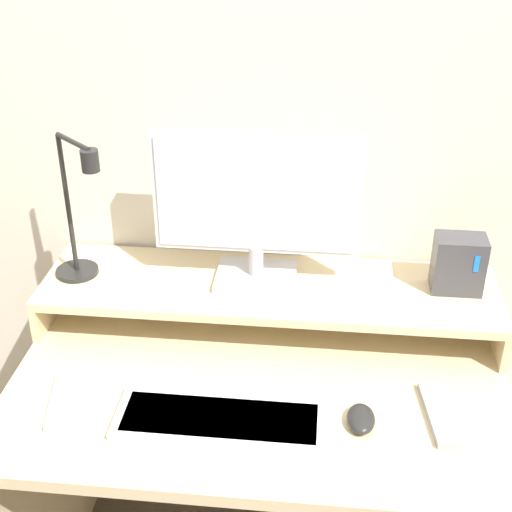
{
  "coord_description": "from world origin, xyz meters",
  "views": [
    {
      "loc": [
        0.13,
        -0.94,
        1.78
      ],
      "look_at": [
        -0.01,
        0.41,
        1.02
      ],
      "focal_mm": 50.0,
      "sensor_mm": 36.0,
      "label": 1
    }
  ],
  "objects_px": {
    "monitor": "(256,206)",
    "mouse": "(361,419)",
    "remote_secondary": "(438,414)",
    "keyboard": "(220,420)",
    "desk_lamp": "(79,223)",
    "remote_control": "(61,400)",
    "router_dock": "(458,264)"
  },
  "relations": [
    {
      "from": "monitor",
      "to": "mouse",
      "type": "xyz_separation_m",
      "value": [
        0.26,
        -0.38,
        -0.31
      ]
    },
    {
      "from": "mouse",
      "to": "remote_secondary",
      "type": "height_order",
      "value": "mouse"
    },
    {
      "from": "monitor",
      "to": "keyboard",
      "type": "distance_m",
      "value": 0.51
    },
    {
      "from": "desk_lamp",
      "to": "mouse",
      "type": "distance_m",
      "value": 0.81
    },
    {
      "from": "keyboard",
      "to": "remote_secondary",
      "type": "xyz_separation_m",
      "value": [
        0.46,
        0.07,
        -0.0
      ]
    },
    {
      "from": "remote_control",
      "to": "keyboard",
      "type": "bearing_deg",
      "value": -4.52
    },
    {
      "from": "router_dock",
      "to": "keyboard",
      "type": "bearing_deg",
      "value": -141.91
    },
    {
      "from": "monitor",
      "to": "desk_lamp",
      "type": "xyz_separation_m",
      "value": [
        -0.43,
        -0.05,
        -0.05
      ]
    },
    {
      "from": "monitor",
      "to": "mouse",
      "type": "bearing_deg",
      "value": -55.25
    },
    {
      "from": "router_dock",
      "to": "remote_secondary",
      "type": "xyz_separation_m",
      "value": [
        -0.07,
        -0.35,
        -0.18
      ]
    },
    {
      "from": "keyboard",
      "to": "mouse",
      "type": "distance_m",
      "value": 0.3
    },
    {
      "from": "remote_control",
      "to": "remote_secondary",
      "type": "distance_m",
      "value": 0.82
    },
    {
      "from": "monitor",
      "to": "remote_secondary",
      "type": "height_order",
      "value": "monitor"
    },
    {
      "from": "monitor",
      "to": "remote_secondary",
      "type": "relative_size",
      "value": 2.54
    },
    {
      "from": "desk_lamp",
      "to": "remote_control",
      "type": "height_order",
      "value": "desk_lamp"
    },
    {
      "from": "monitor",
      "to": "desk_lamp",
      "type": "distance_m",
      "value": 0.43
    },
    {
      "from": "router_dock",
      "to": "remote_secondary",
      "type": "distance_m",
      "value": 0.4
    },
    {
      "from": "desk_lamp",
      "to": "router_dock",
      "type": "height_order",
      "value": "desk_lamp"
    },
    {
      "from": "desk_lamp",
      "to": "remote_secondary",
      "type": "distance_m",
      "value": 0.95
    },
    {
      "from": "monitor",
      "to": "remote_control",
      "type": "height_order",
      "value": "monitor"
    },
    {
      "from": "monitor",
      "to": "router_dock",
      "type": "xyz_separation_m",
      "value": [
        0.49,
        0.01,
        -0.13
      ]
    },
    {
      "from": "keyboard",
      "to": "remote_control",
      "type": "relative_size",
      "value": 2.32
    },
    {
      "from": "router_dock",
      "to": "remote_control",
      "type": "distance_m",
      "value": 0.98
    },
    {
      "from": "desk_lamp",
      "to": "remote_secondary",
      "type": "relative_size",
      "value": 1.93
    },
    {
      "from": "router_dock",
      "to": "keyboard",
      "type": "xyz_separation_m",
      "value": [
        -0.53,
        -0.41,
        -0.18
      ]
    },
    {
      "from": "monitor",
      "to": "mouse",
      "type": "distance_m",
      "value": 0.55
    },
    {
      "from": "desk_lamp",
      "to": "router_dock",
      "type": "xyz_separation_m",
      "value": [
        0.92,
        0.05,
        -0.09
      ]
    },
    {
      "from": "router_dock",
      "to": "keyboard",
      "type": "height_order",
      "value": "router_dock"
    },
    {
      "from": "remote_control",
      "to": "mouse",
      "type": "bearing_deg",
      "value": 0.09
    },
    {
      "from": "router_dock",
      "to": "remote_control",
      "type": "height_order",
      "value": "router_dock"
    },
    {
      "from": "keyboard",
      "to": "mouse",
      "type": "height_order",
      "value": "mouse"
    },
    {
      "from": "router_dock",
      "to": "remote_secondary",
      "type": "relative_size",
      "value": 0.73
    }
  ]
}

